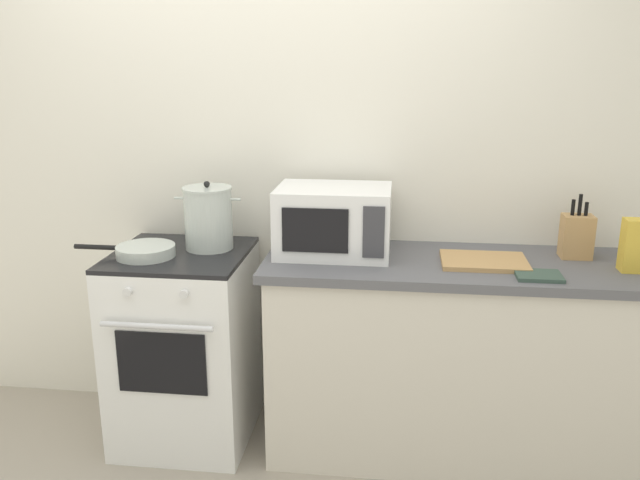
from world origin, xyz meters
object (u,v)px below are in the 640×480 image
stock_pot (208,218)px  frying_pan (144,251)px  pasta_box (632,245)px  stove (185,346)px  microwave (334,220)px  knife_block (577,236)px  cutting_board (484,261)px  oven_mitt (539,276)px

stock_pot → frying_pan: stock_pot is taller
pasta_box → stove: bearing=179.1°
microwave → pasta_box: (1.23, -0.11, -0.04)m
stove → frying_pan: size_ratio=2.01×
microwave → knife_block: 1.06m
pasta_box → stock_pot: bearing=176.4°
frying_pan → stock_pot: bearing=33.0°
stove → cutting_board: size_ratio=2.56×
cutting_board → knife_block: 0.44m
stock_pot → microwave: bearing=-0.4°
oven_mitt → stove: bearing=174.1°
frying_pan → pasta_box: size_ratio=2.08×
stove → oven_mitt: bearing=-5.9°
stove → pasta_box: 2.01m
stock_pot → pasta_box: 1.81m
stove → stock_pot: 0.62m
microwave → pasta_box: size_ratio=2.27×
cutting_board → pasta_box: 0.59m
cutting_board → pasta_box: bearing=-3.0°
cutting_board → stove: bearing=-180.0°
cutting_board → frying_pan: bearing=-176.9°
stove → knife_block: size_ratio=3.25×
stove → knife_block: (1.75, 0.14, 0.56)m
stove → microwave: bearing=6.5°
knife_block → oven_mitt: knife_block is taller
stove → pasta_box: size_ratio=4.18×
stock_pot → microwave: (0.57, -0.00, 0.01)m
cutting_board → pasta_box: (0.58, -0.03, 0.10)m
stock_pot → microwave: size_ratio=0.63×
microwave → cutting_board: (0.65, -0.08, -0.14)m
frying_pan → oven_mitt: bearing=-2.8°
stove → microwave: microwave is taller
microwave → stock_pot: bearing=179.6°
knife_block → cutting_board: bearing=-161.0°
cutting_board → pasta_box: size_ratio=1.64×
stock_pot → microwave: 0.57m
microwave → cutting_board: 0.67m
stove → cutting_board: cutting_board is taller
stock_pot → frying_pan: 0.32m
stove → frying_pan: (-0.13, -0.08, 0.48)m
pasta_box → frying_pan: bearing=-178.6°
stock_pot → knife_block: (1.63, 0.06, -0.05)m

